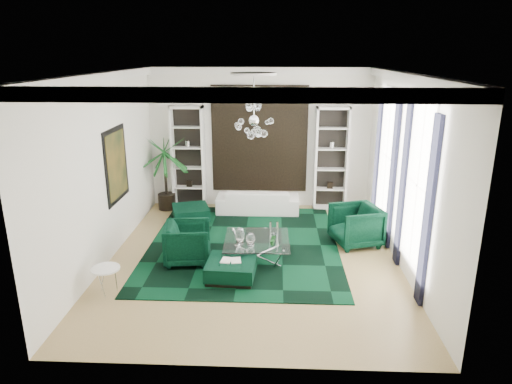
{
  "coord_description": "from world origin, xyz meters",
  "views": [
    {
      "loc": [
        0.46,
        -8.81,
        4.18
      ],
      "look_at": [
        0.04,
        0.5,
        1.31
      ],
      "focal_mm": 32.0,
      "sensor_mm": 36.0,
      "label": 1
    }
  ],
  "objects_px": {
    "armchair_left": "(188,243)",
    "palm": "(165,163)",
    "sofa": "(258,201)",
    "coffee_table": "(257,250)",
    "ottoman_front": "(231,269)",
    "ottoman_side": "(191,214)",
    "side_table": "(107,281)",
    "armchair_right": "(356,225)"
  },
  "relations": [
    {
      "from": "coffee_table",
      "to": "ottoman_front",
      "type": "bearing_deg",
      "value": -118.62
    },
    {
      "from": "coffee_table",
      "to": "palm",
      "type": "bearing_deg",
      "value": 130.0
    },
    {
      "from": "armchair_right",
      "to": "side_table",
      "type": "height_order",
      "value": "armchair_right"
    },
    {
      "from": "palm",
      "to": "armchair_left",
      "type": "bearing_deg",
      "value": -69.74
    },
    {
      "from": "side_table",
      "to": "armchair_left",
      "type": "bearing_deg",
      "value": 48.5
    },
    {
      "from": "ottoman_front",
      "to": "side_table",
      "type": "distance_m",
      "value": 2.28
    },
    {
      "from": "ottoman_front",
      "to": "coffee_table",
      "type": "bearing_deg",
      "value": 61.38
    },
    {
      "from": "sofa",
      "to": "coffee_table",
      "type": "bearing_deg",
      "value": 92.01
    },
    {
      "from": "armchair_right",
      "to": "coffee_table",
      "type": "height_order",
      "value": "armchair_right"
    },
    {
      "from": "sofa",
      "to": "palm",
      "type": "height_order",
      "value": "palm"
    },
    {
      "from": "sofa",
      "to": "palm",
      "type": "distance_m",
      "value": 2.71
    },
    {
      "from": "armchair_right",
      "to": "palm",
      "type": "height_order",
      "value": "palm"
    },
    {
      "from": "coffee_table",
      "to": "ottoman_side",
      "type": "xyz_separation_m",
      "value": [
        -1.79,
        2.2,
        -0.03
      ]
    },
    {
      "from": "palm",
      "to": "armchair_right",
      "type": "bearing_deg",
      "value": -24.75
    },
    {
      "from": "ottoman_side",
      "to": "palm",
      "type": "relative_size",
      "value": 0.34
    },
    {
      "from": "armchair_left",
      "to": "ottoman_side",
      "type": "bearing_deg",
      "value": 2.28
    },
    {
      "from": "sofa",
      "to": "armchair_right",
      "type": "height_order",
      "value": "armchair_right"
    },
    {
      "from": "coffee_table",
      "to": "side_table",
      "type": "distance_m",
      "value": 3.03
    },
    {
      "from": "ottoman_front",
      "to": "palm",
      "type": "bearing_deg",
      "value": 118.71
    },
    {
      "from": "sofa",
      "to": "armchair_right",
      "type": "xyz_separation_m",
      "value": [
        2.28,
        -2.07,
        0.13
      ]
    },
    {
      "from": "ottoman_side",
      "to": "palm",
      "type": "height_order",
      "value": "palm"
    },
    {
      "from": "sofa",
      "to": "armchair_right",
      "type": "bearing_deg",
      "value": 137.83
    },
    {
      "from": "armchair_left",
      "to": "sofa",
      "type": "bearing_deg",
      "value": -29.54
    },
    {
      "from": "coffee_table",
      "to": "ottoman_front",
      "type": "height_order",
      "value": "coffee_table"
    },
    {
      "from": "armchair_left",
      "to": "ottoman_front",
      "type": "bearing_deg",
      "value": -132.43
    },
    {
      "from": "sofa",
      "to": "side_table",
      "type": "relative_size",
      "value": 4.32
    },
    {
      "from": "ottoman_front",
      "to": "sofa",
      "type": "bearing_deg",
      "value": 84.74
    },
    {
      "from": "armchair_right",
      "to": "coffee_table",
      "type": "distance_m",
      "value": 2.37
    },
    {
      "from": "armchair_left",
      "to": "coffee_table",
      "type": "bearing_deg",
      "value": -91.05
    },
    {
      "from": "coffee_table",
      "to": "ottoman_front",
      "type": "relative_size",
      "value": 1.46
    },
    {
      "from": "sofa",
      "to": "armchair_left",
      "type": "bearing_deg",
      "value": 67.22
    },
    {
      "from": "sofa",
      "to": "ottoman_side",
      "type": "distance_m",
      "value": 1.86
    },
    {
      "from": "coffee_table",
      "to": "palm",
      "type": "xyz_separation_m",
      "value": [
        -2.62,
        3.13,
        1.08
      ]
    },
    {
      "from": "side_table",
      "to": "palm",
      "type": "height_order",
      "value": "palm"
    },
    {
      "from": "ottoman_front",
      "to": "palm",
      "type": "distance_m",
      "value": 4.65
    },
    {
      "from": "palm",
      "to": "side_table",
      "type": "bearing_deg",
      "value": -90.09
    },
    {
      "from": "armchair_right",
      "to": "palm",
      "type": "bearing_deg",
      "value": -131.36
    },
    {
      "from": "armchair_right",
      "to": "ottoman_front",
      "type": "xyz_separation_m",
      "value": [
        -2.64,
        -1.74,
        -0.27
      ]
    },
    {
      "from": "side_table",
      "to": "palm",
      "type": "relative_size",
      "value": 0.2
    },
    {
      "from": "armchair_left",
      "to": "palm",
      "type": "relative_size",
      "value": 0.35
    },
    {
      "from": "armchair_right",
      "to": "coffee_table",
      "type": "relative_size",
      "value": 0.75
    },
    {
      "from": "ottoman_side",
      "to": "palm",
      "type": "bearing_deg",
      "value": 132.08
    }
  ]
}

